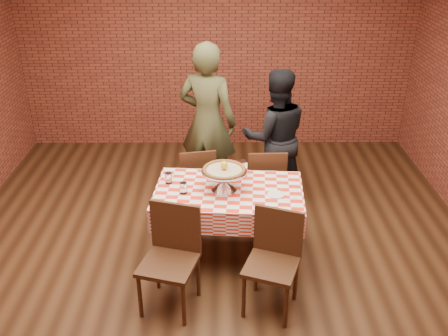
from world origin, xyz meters
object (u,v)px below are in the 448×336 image
(water_glass_right, at_px, (169,178))
(chair_near_right, at_px, (271,266))
(table, at_px, (229,224))
(chair_near_left, at_px, (168,263))
(pizza_stand, at_px, (224,180))
(water_glass_left, at_px, (183,188))
(chair_far_left, at_px, (196,181))
(condiment_caddy, at_px, (240,168))
(diner_olive, at_px, (208,122))
(chair_far_right, at_px, (265,183))
(pizza, at_px, (224,170))
(diner_black, at_px, (275,137))

(water_glass_right, relative_size, chair_near_right, 0.12)
(table, xyz_separation_m, chair_near_left, (-0.52, -0.74, 0.09))
(pizza_stand, height_order, water_glass_left, pizza_stand)
(water_glass_left, xyz_separation_m, chair_near_right, (0.77, -0.71, -0.36))
(pizza_stand, height_order, chair_far_left, pizza_stand)
(water_glass_left, height_order, condiment_caddy, condiment_caddy)
(water_glass_left, distance_m, diner_olive, 1.35)
(chair_far_left, height_order, diner_olive, diner_olive)
(chair_far_right, bearing_deg, table, 58.40)
(chair_near_left, bearing_deg, water_glass_left, 97.89)
(chair_near_right, bearing_deg, pizza_stand, 136.71)
(pizza, distance_m, condiment_caddy, 0.35)
(condiment_caddy, height_order, chair_far_right, condiment_caddy)
(chair_near_left, distance_m, chair_near_right, 0.87)
(pizza, distance_m, chair_far_left, 0.99)
(chair_near_right, relative_size, diner_black, 0.56)
(pizza_stand, relative_size, diner_olive, 0.23)
(water_glass_right, distance_m, chair_far_right, 1.21)
(chair_far_left, bearing_deg, pizza, 100.70)
(pizza, bearing_deg, chair_far_right, 57.36)
(pizza, relative_size, chair_far_right, 0.46)
(water_glass_left, bearing_deg, pizza, 10.68)
(water_glass_left, bearing_deg, condiment_caddy, 32.87)
(condiment_caddy, xyz_separation_m, chair_far_left, (-0.47, 0.50, -0.40))
(table, bearing_deg, chair_far_left, 113.83)
(chair_far_left, bearing_deg, condiment_caddy, 122.74)
(water_glass_left, bearing_deg, water_glass_right, 128.54)
(pizza, xyz_separation_m, chair_far_left, (-0.31, 0.78, -0.52))
(condiment_caddy, xyz_separation_m, diner_olive, (-0.35, 0.98, 0.11))
(chair_near_left, bearing_deg, chair_far_left, 99.41)
(pizza_stand, distance_m, chair_far_left, 0.94)
(table, xyz_separation_m, diner_black, (0.55, 1.17, 0.43))
(pizza, xyz_separation_m, chair_far_right, (0.45, 0.71, -0.51))
(water_glass_right, bearing_deg, chair_far_right, 30.43)
(chair_far_right, bearing_deg, chair_far_left, -7.28)
(chair_near_right, bearing_deg, condiment_caddy, 122.17)
(pizza_stand, bearing_deg, water_glass_left, -169.32)
(diner_olive, bearing_deg, pizza, 117.86)
(pizza_stand, relative_size, diner_black, 0.27)
(pizza_stand, xyz_separation_m, water_glass_right, (-0.54, 0.13, -0.04))
(water_glass_right, bearing_deg, condiment_caddy, 12.48)
(chair_near_left, height_order, diner_olive, diner_olive)
(pizza_stand, relative_size, chair_far_left, 0.50)
(chair_near_left, xyz_separation_m, chair_far_right, (0.93, 1.46, -0.02))
(diner_black, bearing_deg, chair_near_right, 79.07)
(chair_far_left, xyz_separation_m, chair_far_right, (0.76, -0.07, 0.01))
(pizza, relative_size, chair_far_left, 0.47)
(pizza, distance_m, water_glass_right, 0.57)
(pizza, distance_m, water_glass_left, 0.41)
(water_glass_right, bearing_deg, chair_near_right, -44.34)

